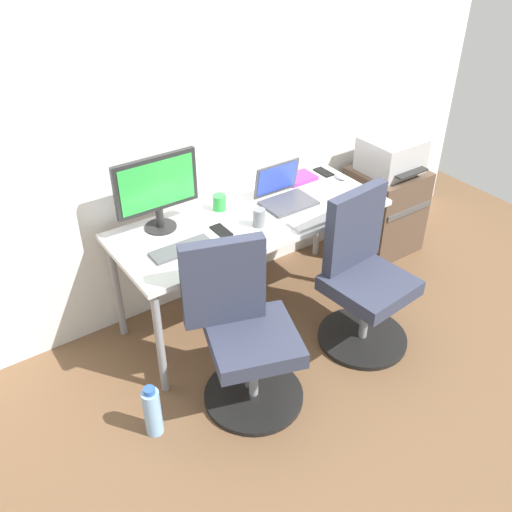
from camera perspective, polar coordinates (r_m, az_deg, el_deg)
name	(u,v)px	position (r m, az deg, el deg)	size (l,w,h in m)	color
ground_plane	(252,311)	(3.72, -0.44, -5.52)	(5.28, 5.28, 0.00)	brown
back_wall	(210,98)	(3.38, -4.60, 15.53)	(4.40, 0.04, 2.60)	white
desk	(251,226)	(3.34, -0.49, 3.00)	(1.64, 0.66, 0.71)	silver
office_chair_left	(243,334)	(2.92, -1.26, -7.84)	(0.56, 0.56, 0.94)	black
office_chair_right	(363,279)	(3.35, 10.65, -2.23)	(0.54, 0.54, 0.94)	black
side_cabinet	(383,209)	(4.29, 12.65, 4.60)	(0.46, 0.47, 0.63)	brown
printer	(391,155)	(4.10, 13.42, 9.85)	(0.38, 0.40, 0.24)	#B7B7B7
water_bottle_on_floor	(152,411)	(2.98, -10.34, -15.07)	(0.09, 0.09, 0.31)	#8CBFF2
desktop_monitor	(157,188)	(3.13, -9.92, 6.71)	(0.48, 0.18, 0.43)	#262626
open_laptop	(284,193)	(3.45, 2.80, 6.34)	(0.31, 0.26, 0.23)	#4C4C51
keyboard_by_monitor	(182,249)	(3.03, -7.46, 0.70)	(0.34, 0.12, 0.02)	#515156
keyboard_by_laptop	(316,219)	(3.29, 6.07, 3.68)	(0.34, 0.12, 0.02)	#B7B7B7
mouse_by_monitor	(341,177)	(3.77, 8.53, 7.86)	(0.06, 0.10, 0.03)	#B7B7B7
mouse_by_laptop	(260,241)	(3.06, 0.38, 1.54)	(0.06, 0.10, 0.03)	#B7B7B7
coffee_mug	(220,202)	(3.37, -3.67, 5.38)	(0.08, 0.08, 0.09)	green
pen_cup	(259,218)	(3.20, 0.31, 3.88)	(0.07, 0.07, 0.10)	slate
phone_near_laptop	(324,172)	(3.84, 6.79, 8.36)	(0.07, 0.14, 0.01)	black
phone_near_monitor	(221,231)	(3.18, -3.50, 2.54)	(0.07, 0.14, 0.01)	black
notebook	(299,178)	(3.73, 4.32, 7.80)	(0.21, 0.15, 0.03)	purple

